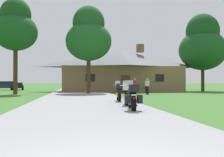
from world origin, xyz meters
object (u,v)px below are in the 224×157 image
bystander_red_shirt_beside_signpost (135,85)px  parked_black_sedan_far_left (17,86)px  tree_right_of_lodge (203,45)px  parked_navy_suv_far_left (5,85)px  motorcycle_black_nearest_to_camera (132,97)px  bystander_tan_shirt_near_lodge (146,85)px  tree_left_near (16,27)px  motorcycle_red_second_in_row (126,94)px  bystander_white_shirt_by_tree (147,85)px  tree_by_lodge_front (89,36)px  motorcycle_yellow_farthest_in_row (119,92)px

bystander_red_shirt_beside_signpost → parked_black_sedan_far_left: bystander_red_shirt_beside_signpost is taller
tree_right_of_lodge → parked_navy_suv_far_left: bearing=161.2°
motorcycle_black_nearest_to_camera → bystander_tan_shirt_near_lodge: size_ratio=1.25×
tree_left_near → tree_right_of_lodge: bearing=15.7°
bystander_tan_shirt_near_lodge → bystander_red_shirt_beside_signpost: same height
bystander_red_shirt_beside_signpost → parked_navy_suv_far_left: (-17.56, 16.70, -0.15)m
motorcycle_red_second_in_row → bystander_white_shirt_by_tree: bystander_white_shirt_by_tree is taller
motorcycle_black_nearest_to_camera → parked_navy_suv_far_left: 36.78m
bystander_tan_shirt_near_lodge → tree_by_lodge_front: (-6.83, -0.90, 5.48)m
bystander_red_shirt_beside_signpost → tree_left_near: (-12.50, 0.38, 6.02)m
tree_left_near → parked_navy_suv_far_left: size_ratio=2.13×
motorcycle_black_nearest_to_camera → tree_by_lodge_front: (-1.05, 19.08, 5.80)m
motorcycle_red_second_in_row → parked_navy_suv_far_left: parked_navy_suv_far_left is taller
motorcycle_red_second_in_row → parked_navy_suv_far_left: size_ratio=0.45×
motorcycle_red_second_in_row → motorcycle_yellow_farthest_in_row: 2.95m
bystander_white_shirt_by_tree → tree_left_near: 14.95m
bystander_tan_shirt_near_lodge → bystander_white_shirt_by_tree: bearing=38.4°
bystander_tan_shirt_near_lodge → motorcycle_yellow_farthest_in_row: bearing=30.2°
tree_right_of_lodge → parked_navy_suv_far_left: (-28.60, 9.71, -5.66)m
motorcycle_yellow_farthest_in_row → bystander_red_shirt_beside_signpost: 12.28m
bystander_tan_shirt_near_lodge → tree_right_of_lodge: size_ratio=0.16×
bystander_tan_shirt_near_lodge → parked_navy_suv_far_left: size_ratio=0.36×
bystander_red_shirt_beside_signpost → tree_left_near: tree_left_near is taller
motorcycle_red_second_in_row → bystander_red_shirt_beside_signpost: 15.13m
bystander_red_shirt_beside_signpost → bystander_tan_shirt_near_lodge: bearing=-160.1°
motorcycle_red_second_in_row → tree_left_near: 18.61m
bystander_tan_shirt_near_lodge → parked_black_sedan_far_left: bearing=-78.5°
motorcycle_black_nearest_to_camera → tree_right_of_lodge: tree_right_of_lodge is taller
tree_right_of_lodge → parked_black_sedan_far_left: (-26.77, 10.27, -5.79)m
bystander_white_shirt_by_tree → parked_black_sedan_far_left: size_ratio=0.37×
tree_left_near → parked_black_sedan_far_left: size_ratio=2.21×
motorcycle_red_second_in_row → tree_left_near: bearing=128.4°
motorcycle_red_second_in_row → tree_right_of_lodge: size_ratio=0.19×
bystander_red_shirt_beside_signpost → tree_left_near: size_ratio=0.17×
motorcycle_yellow_farthest_in_row → tree_right_of_lodge: 24.46m
motorcycle_red_second_in_row → motorcycle_yellow_farthest_in_row: bearing=97.0°
motorcycle_yellow_farthest_in_row → motorcycle_black_nearest_to_camera: bearing=-88.6°
motorcycle_black_nearest_to_camera → tree_by_lodge_front: bearing=97.7°
motorcycle_red_second_in_row → tree_left_near: (-8.88, 15.07, 6.33)m
motorcycle_black_nearest_to_camera → tree_left_near: bearing=120.4°
motorcycle_yellow_farthest_in_row → tree_left_near: size_ratio=0.21×
bystander_white_shirt_by_tree → tree_right_of_lodge: (9.94, 8.07, 5.51)m
bystander_tan_shirt_near_lodge → parked_navy_suv_far_left: 24.08m
tree_right_of_lodge → tree_left_near: tree_right_of_lodge is taller
tree_left_near → parked_black_sedan_far_left: 18.31m
parked_black_sedan_far_left → tree_left_near: bearing=-91.2°
motorcycle_yellow_farthest_in_row → tree_by_lodge_front: tree_by_lodge_front is taller
bystander_tan_shirt_near_lodge → tree_by_lodge_front: bearing=-31.2°
bystander_white_shirt_by_tree → parked_navy_suv_far_left: (-18.66, 17.79, -0.15)m
motorcycle_black_nearest_to_camera → bystander_white_shirt_by_tree: 17.08m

